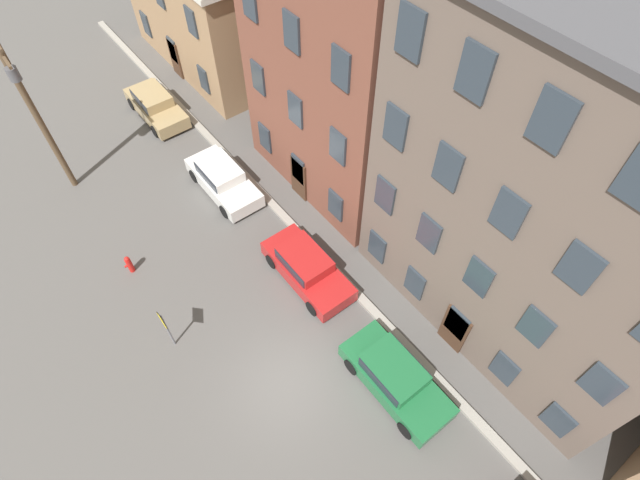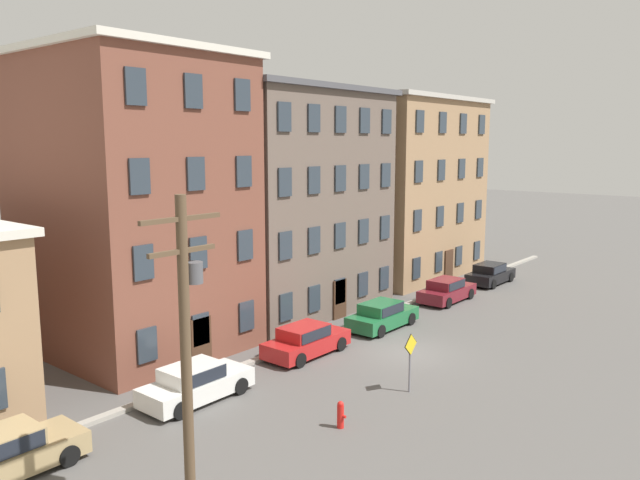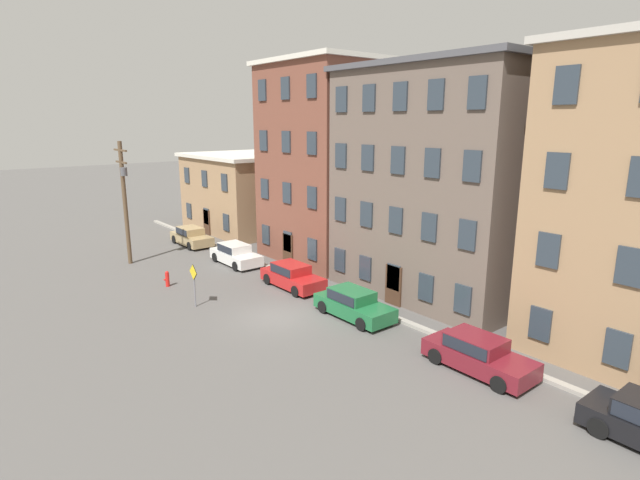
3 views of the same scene
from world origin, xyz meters
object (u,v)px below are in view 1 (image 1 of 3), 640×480
Objects in this scene: car_tan at (155,104)px; car_green at (395,377)px; utility_pole at (31,106)px; car_red at (307,267)px; car_white at (222,178)px; caution_sign at (165,325)px; fire_hydrant at (129,264)px.

car_tan is 1.00× the size of car_green.
car_tan is at bearing 112.40° from utility_pole.
car_red is at bearing 0.67° from car_tan.
car_red is (6.55, 0.14, 0.00)m from car_white.
caution_sign reaches higher than car_white.
caution_sign is (-6.41, -5.64, 0.82)m from car_green.
car_red is 1.85× the size of caution_sign.
caution_sign is (-0.65, -5.96, 0.82)m from car_red.
car_white is 8.43m from utility_pole.
car_white is 0.52× the size of utility_pole.
caution_sign is (12.99, -5.80, 0.82)m from car_tan.
car_red is 1.00× the size of car_green.
utility_pole reaches higher than car_red.
fire_hydrant is at bearing -129.98° from car_red.
caution_sign is (5.91, -5.82, 0.82)m from car_white.
caution_sign is 0.28× the size of utility_pole.
car_tan and car_green have the same top height.
car_tan and car_red have the same top height.
fire_hydrant is at bearing -32.60° from car_tan.
utility_pole is at bearing -152.70° from car_red.
caution_sign is at bearing -24.06° from car_tan.
car_tan is 0.52× the size of utility_pole.
car_tan is 10.44m from fire_hydrant.
fire_hydrant is at bearing 177.55° from caution_sign.
car_white is 1.00× the size of car_red.
utility_pole is 8.80× the size of fire_hydrant.
utility_pole is (-4.75, -5.69, 4.01)m from car_white.
car_red and car_green have the same top height.
fire_hydrant is (-10.61, -5.46, -0.27)m from car_green.
utility_pole is (2.34, -5.67, 4.01)m from car_tan.
utility_pole is 7.74m from fire_hydrant.
car_red is 0.52× the size of utility_pole.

